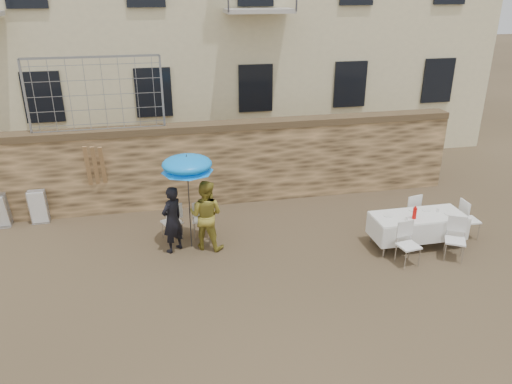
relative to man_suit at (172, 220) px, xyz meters
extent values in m
plane|color=brown|center=(1.44, -2.48, -0.78)|extent=(80.00, 80.00, 0.00)
cube|color=olive|center=(1.44, 2.52, 0.32)|extent=(13.00, 0.50, 2.20)
imported|color=black|center=(0.00, 0.00, 0.00)|extent=(0.67, 0.65, 1.56)
imported|color=gold|center=(0.75, 0.00, 0.04)|extent=(0.99, 0.91, 1.64)
cylinder|color=#3F3F44|center=(0.40, 0.10, 0.15)|extent=(0.03, 0.03, 1.85)
cone|color=#0B88FD|center=(0.40, 0.10, 1.18)|extent=(1.14, 1.14, 0.22)
cube|color=white|center=(5.48, -0.90, -0.03)|extent=(2.10, 0.85, 0.05)
cylinder|color=silver|center=(4.53, -1.25, -0.41)|extent=(0.04, 0.04, 0.74)
cylinder|color=silver|center=(6.43, -1.25, -0.41)|extent=(0.04, 0.04, 0.74)
cylinder|color=silver|center=(4.53, -0.56, -0.41)|extent=(0.04, 0.04, 0.74)
cylinder|color=silver|center=(6.43, -0.56, -0.41)|extent=(0.04, 0.04, 0.74)
cylinder|color=red|center=(5.28, -1.05, 0.13)|extent=(0.09, 0.09, 0.26)
camera|label=1|loc=(-0.23, -10.10, 4.88)|focal=35.00mm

